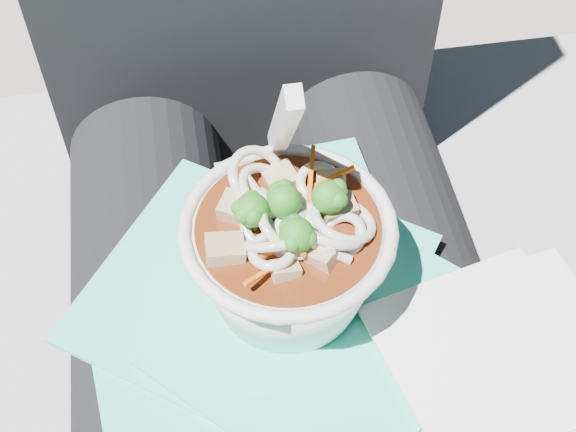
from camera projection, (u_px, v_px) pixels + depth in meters
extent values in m
cube|color=gray|center=(268.00, 363.00, 0.96)|extent=(1.00, 0.50, 0.48)
cylinder|color=black|center=(163.00, 369.00, 0.62)|extent=(0.14, 0.48, 0.14)
cylinder|color=black|center=(412.00, 332.00, 0.64)|extent=(0.14, 0.48, 0.14)
cube|color=#32D0B0|center=(277.00, 319.00, 0.56)|extent=(0.20, 0.18, 0.00)
cube|color=#32D0B0|center=(305.00, 213.00, 0.62)|extent=(0.13, 0.14, 0.00)
cube|color=#32D0B0|center=(223.00, 288.00, 0.57)|extent=(0.25, 0.25, 0.00)
cube|color=#32D0B0|center=(346.00, 376.00, 0.53)|extent=(0.20, 0.20, 0.00)
cube|color=#32D0B0|center=(320.00, 311.00, 0.56)|extent=(0.20, 0.18, 0.00)
cube|color=#32D0B0|center=(333.00, 252.00, 0.59)|extent=(0.17, 0.16, 0.00)
cube|color=#32D0B0|center=(325.00, 329.00, 0.55)|extent=(0.26, 0.26, 0.00)
cube|color=white|center=(520.00, 358.00, 0.53)|extent=(0.16, 0.16, 0.00)
cube|color=white|center=(489.00, 355.00, 0.53)|extent=(0.16, 0.16, 0.00)
torus|color=white|center=(288.00, 228.00, 0.50)|extent=(0.14, 0.14, 0.01)
cylinder|color=#4A1D0A|center=(288.00, 230.00, 0.51)|extent=(0.12, 0.12, 0.01)
torus|color=beige|center=(277.00, 241.00, 0.49)|extent=(0.06, 0.05, 0.05)
torus|color=beige|center=(288.00, 223.00, 0.49)|extent=(0.05, 0.05, 0.03)
torus|color=beige|center=(249.00, 204.00, 0.51)|extent=(0.03, 0.04, 0.03)
torus|color=beige|center=(269.00, 191.00, 0.51)|extent=(0.05, 0.05, 0.03)
torus|color=beige|center=(288.00, 229.00, 0.50)|extent=(0.05, 0.06, 0.02)
torus|color=beige|center=(330.00, 228.00, 0.49)|extent=(0.05, 0.05, 0.04)
torus|color=beige|center=(269.00, 222.00, 0.50)|extent=(0.05, 0.05, 0.02)
torus|color=beige|center=(272.00, 251.00, 0.48)|extent=(0.04, 0.04, 0.01)
torus|color=beige|center=(259.00, 178.00, 0.51)|extent=(0.04, 0.05, 0.04)
torus|color=beige|center=(343.00, 220.00, 0.50)|extent=(0.06, 0.06, 0.02)
torus|color=beige|center=(343.00, 235.00, 0.50)|extent=(0.04, 0.04, 0.02)
torus|color=beige|center=(287.00, 216.00, 0.51)|extent=(0.04, 0.04, 0.02)
torus|color=beige|center=(319.00, 183.00, 0.52)|extent=(0.04, 0.03, 0.02)
cylinder|color=beige|center=(326.00, 237.00, 0.49)|extent=(0.01, 0.03, 0.02)
cylinder|color=beige|center=(256.00, 191.00, 0.51)|extent=(0.02, 0.02, 0.02)
cylinder|color=beige|center=(316.00, 201.00, 0.51)|extent=(0.03, 0.02, 0.01)
cylinder|color=beige|center=(330.00, 251.00, 0.48)|extent=(0.03, 0.02, 0.02)
cylinder|color=beige|center=(276.00, 204.00, 0.50)|extent=(0.03, 0.02, 0.02)
cylinder|color=olive|center=(328.00, 209.00, 0.50)|extent=(0.01, 0.01, 0.01)
sphere|color=#196216|center=(329.00, 197.00, 0.49)|extent=(0.02, 0.02, 0.02)
sphere|color=#196216|center=(338.00, 187.00, 0.49)|extent=(0.01, 0.01, 0.01)
sphere|color=#196216|center=(339.00, 200.00, 0.49)|extent=(0.01, 0.01, 0.01)
sphere|color=#196216|center=(339.00, 191.00, 0.50)|extent=(0.01, 0.01, 0.01)
sphere|color=#196216|center=(338.00, 200.00, 0.49)|extent=(0.01, 0.01, 0.01)
cylinder|color=olive|center=(284.00, 213.00, 0.50)|extent=(0.01, 0.01, 0.01)
sphere|color=#196216|center=(284.00, 201.00, 0.49)|extent=(0.02, 0.02, 0.02)
sphere|color=#196216|center=(275.00, 195.00, 0.50)|extent=(0.01, 0.01, 0.01)
sphere|color=#196216|center=(287.00, 191.00, 0.50)|extent=(0.01, 0.01, 0.01)
sphere|color=#196216|center=(285.00, 187.00, 0.49)|extent=(0.01, 0.01, 0.01)
sphere|color=#196216|center=(278.00, 190.00, 0.49)|extent=(0.01, 0.01, 0.01)
cylinder|color=olive|center=(253.00, 222.00, 0.50)|extent=(0.01, 0.01, 0.01)
sphere|color=#196216|center=(252.00, 210.00, 0.49)|extent=(0.02, 0.02, 0.02)
sphere|color=#196216|center=(244.00, 215.00, 0.48)|extent=(0.01, 0.01, 0.01)
sphere|color=#196216|center=(254.00, 216.00, 0.48)|extent=(0.01, 0.01, 0.01)
sphere|color=#196216|center=(252.00, 198.00, 0.49)|extent=(0.01, 0.01, 0.01)
sphere|color=#196216|center=(240.00, 208.00, 0.49)|extent=(0.01, 0.01, 0.01)
cylinder|color=olive|center=(297.00, 247.00, 0.49)|extent=(0.01, 0.01, 0.01)
sphere|color=#196216|center=(297.00, 235.00, 0.48)|extent=(0.02, 0.02, 0.02)
sphere|color=#196216|center=(294.00, 223.00, 0.48)|extent=(0.01, 0.01, 0.01)
sphere|color=#196216|center=(293.00, 243.00, 0.47)|extent=(0.01, 0.01, 0.01)
sphere|color=#196216|center=(308.00, 238.00, 0.48)|extent=(0.01, 0.01, 0.01)
sphere|color=#196216|center=(288.00, 227.00, 0.48)|extent=(0.01, 0.01, 0.01)
cube|color=orange|center=(288.00, 243.00, 0.49)|extent=(0.05, 0.02, 0.01)
cube|color=orange|center=(329.00, 180.00, 0.52)|extent=(0.04, 0.01, 0.01)
cube|color=orange|center=(311.00, 174.00, 0.51)|extent=(0.01, 0.04, 0.01)
cube|color=orange|center=(265.00, 271.00, 0.47)|extent=(0.03, 0.02, 0.01)
cube|color=orange|center=(295.00, 238.00, 0.49)|extent=(0.01, 0.03, 0.01)
cube|color=orange|center=(311.00, 220.00, 0.50)|extent=(0.03, 0.01, 0.01)
cube|color=#9E7F59|center=(338.00, 209.00, 0.51)|extent=(0.03, 0.02, 0.02)
cube|color=#9E7F59|center=(332.00, 187.00, 0.52)|extent=(0.02, 0.02, 0.02)
cube|color=#9E7F59|center=(281.00, 179.00, 0.52)|extent=(0.03, 0.02, 0.01)
cube|color=#9E7F59|center=(237.00, 209.00, 0.50)|extent=(0.03, 0.03, 0.01)
cube|color=#9E7F59|center=(225.00, 250.00, 0.49)|extent=(0.02, 0.02, 0.02)
cube|color=#9E7F59|center=(285.00, 271.00, 0.48)|extent=(0.02, 0.02, 0.02)
cube|color=#9E7F59|center=(325.00, 252.00, 0.49)|extent=(0.03, 0.03, 0.02)
ellipsoid|color=white|center=(296.00, 234.00, 0.49)|extent=(0.03, 0.04, 0.01)
cube|color=white|center=(284.00, 124.00, 0.48)|extent=(0.01, 0.08, 0.12)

